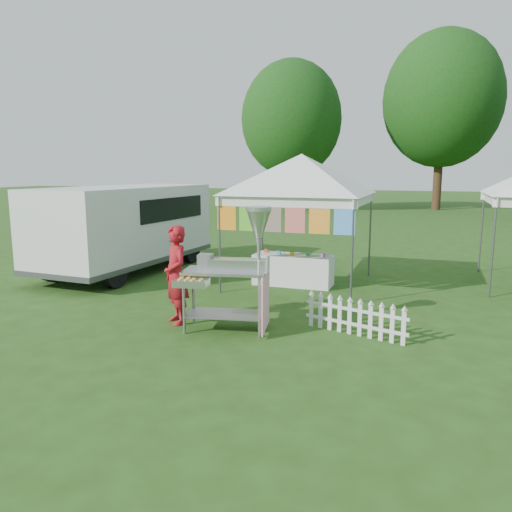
% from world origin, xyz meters
% --- Properties ---
extents(ground, '(120.00, 120.00, 0.00)m').
position_xyz_m(ground, '(0.00, 0.00, 0.00)').
color(ground, '#254714').
rests_on(ground, ground).
extents(canopy_main, '(4.24, 4.24, 3.45)m').
position_xyz_m(canopy_main, '(0.00, 3.49, 2.99)').
color(canopy_main, '#59595E').
rests_on(canopy_main, ground).
extents(tree_left, '(6.40, 6.40, 9.53)m').
position_xyz_m(tree_left, '(-6.00, 24.00, 5.83)').
color(tree_left, '#362113').
rests_on(tree_left, ground).
extents(tree_mid, '(7.60, 7.60, 11.52)m').
position_xyz_m(tree_mid, '(3.00, 28.00, 7.14)').
color(tree_mid, '#362113').
rests_on(tree_mid, ground).
extents(donut_cart, '(1.51, 1.26, 2.06)m').
position_xyz_m(donut_cart, '(-0.08, -0.25, 1.21)').
color(donut_cart, gray).
rests_on(donut_cart, ground).
extents(vendor, '(0.73, 0.73, 1.71)m').
position_xyz_m(vendor, '(-1.24, -0.20, 0.86)').
color(vendor, maroon).
rests_on(vendor, ground).
extents(cargo_van, '(2.43, 5.45, 2.22)m').
position_xyz_m(cargo_van, '(-4.66, 3.54, 1.20)').
color(cargo_van, silver).
rests_on(cargo_van, ground).
extents(picket_fence, '(1.73, 0.56, 0.56)m').
position_xyz_m(picket_fence, '(1.78, 0.18, 0.29)').
color(picket_fence, silver).
rests_on(picket_fence, ground).
extents(display_table, '(1.80, 0.70, 0.71)m').
position_xyz_m(display_table, '(-0.12, 3.32, 0.35)').
color(display_table, white).
rests_on(display_table, ground).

